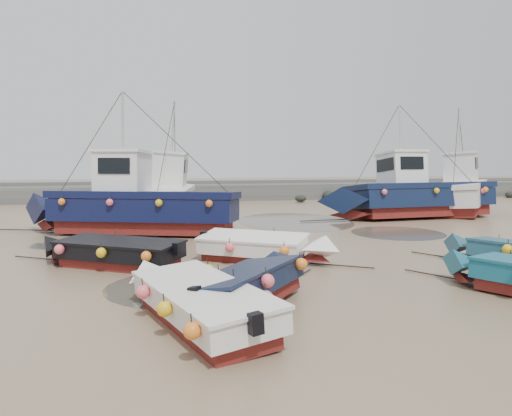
{
  "coord_description": "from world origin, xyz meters",
  "views": [
    {
      "loc": [
        -5.0,
        -16.18,
        3.42
      ],
      "look_at": [
        -1.38,
        2.67,
        1.4
      ],
      "focal_mm": 35.0,
      "sensor_mm": 36.0,
      "label": 1
    }
  ],
  "objects_px": {
    "cabin_boat_0": "(132,204)",
    "cabin_boat_3": "(463,190)",
    "dinghy_4": "(110,249)",
    "cabin_boat_1": "(166,195)",
    "person": "(225,225)",
    "dinghy_0": "(197,296)",
    "cabin_boat_2": "(411,194)",
    "dinghy_5": "(264,244)",
    "dinghy_1": "(254,279)"
  },
  "relations": [
    {
      "from": "dinghy_0",
      "to": "dinghy_5",
      "type": "relative_size",
      "value": 1.24
    },
    {
      "from": "person",
      "to": "dinghy_4",
      "type": "bearing_deg",
      "value": 32.0
    },
    {
      "from": "dinghy_0",
      "to": "cabin_boat_3",
      "type": "relative_size",
      "value": 0.83
    },
    {
      "from": "dinghy_5",
      "to": "cabin_boat_2",
      "type": "xyz_separation_m",
      "value": [
        10.27,
        9.65,
        0.75
      ]
    },
    {
      "from": "dinghy_5",
      "to": "cabin_boat_3",
      "type": "bearing_deg",
      "value": 158.62
    },
    {
      "from": "dinghy_0",
      "to": "cabin_boat_2",
      "type": "xyz_separation_m",
      "value": [
        12.84,
        15.13,
        0.77
      ]
    },
    {
      "from": "dinghy_5",
      "to": "cabin_boat_2",
      "type": "height_order",
      "value": "cabin_boat_2"
    },
    {
      "from": "cabin_boat_0",
      "to": "cabin_boat_2",
      "type": "distance_m",
      "value": 15.04
    },
    {
      "from": "dinghy_1",
      "to": "cabin_boat_1",
      "type": "distance_m",
      "value": 15.32
    },
    {
      "from": "cabin_boat_0",
      "to": "cabin_boat_2",
      "type": "bearing_deg",
      "value": -62.07
    },
    {
      "from": "cabin_boat_1",
      "to": "cabin_boat_0",
      "type": "bearing_deg",
      "value": -102.8
    },
    {
      "from": "cabin_boat_1",
      "to": "cabin_boat_3",
      "type": "relative_size",
      "value": 1.26
    },
    {
      "from": "cabin_boat_2",
      "to": "dinghy_4",
      "type": "bearing_deg",
      "value": 116.17
    },
    {
      "from": "cabin_boat_0",
      "to": "cabin_boat_3",
      "type": "height_order",
      "value": "same"
    },
    {
      "from": "dinghy_5",
      "to": "dinghy_4",
      "type": "bearing_deg",
      "value": -61.37
    },
    {
      "from": "person",
      "to": "cabin_boat_0",
      "type": "bearing_deg",
      "value": -7.17
    },
    {
      "from": "cabin_boat_2",
      "to": "cabin_boat_3",
      "type": "xyz_separation_m",
      "value": [
        4.21,
        1.61,
        0.08
      ]
    },
    {
      "from": "dinghy_1",
      "to": "cabin_boat_3",
      "type": "distance_m",
      "value": 22.17
    },
    {
      "from": "cabin_boat_2",
      "to": "dinghy_0",
      "type": "bearing_deg",
      "value": 133.79
    },
    {
      "from": "dinghy_0",
      "to": "dinghy_5",
      "type": "distance_m",
      "value": 6.06
    },
    {
      "from": "cabin_boat_3",
      "to": "dinghy_4",
      "type": "bearing_deg",
      "value": -110.55
    },
    {
      "from": "dinghy_4",
      "to": "dinghy_5",
      "type": "bearing_deg",
      "value": -61.05
    },
    {
      "from": "cabin_boat_1",
      "to": "dinghy_5",
      "type": "bearing_deg",
      "value": -65.67
    },
    {
      "from": "dinghy_4",
      "to": "cabin_boat_1",
      "type": "xyz_separation_m",
      "value": [
        1.86,
        10.58,
        0.81
      ]
    },
    {
      "from": "cabin_boat_1",
      "to": "cabin_boat_2",
      "type": "bearing_deg",
      "value": 4.03
    },
    {
      "from": "dinghy_0",
      "to": "dinghy_4",
      "type": "height_order",
      "value": "same"
    },
    {
      "from": "dinghy_1",
      "to": "cabin_boat_2",
      "type": "bearing_deg",
      "value": 89.36
    },
    {
      "from": "dinghy_0",
      "to": "cabin_boat_2",
      "type": "height_order",
      "value": "cabin_boat_2"
    },
    {
      "from": "cabin_boat_3",
      "to": "dinghy_5",
      "type": "bearing_deg",
      "value": -102.51
    },
    {
      "from": "dinghy_4",
      "to": "cabin_boat_1",
      "type": "relative_size",
      "value": 0.58
    },
    {
      "from": "cabin_boat_3",
      "to": "person",
      "type": "height_order",
      "value": "cabin_boat_3"
    },
    {
      "from": "dinghy_5",
      "to": "person",
      "type": "height_order",
      "value": "dinghy_5"
    },
    {
      "from": "cabin_boat_1",
      "to": "person",
      "type": "xyz_separation_m",
      "value": [
        2.82,
        -2.11,
        -1.35
      ]
    },
    {
      "from": "dinghy_0",
      "to": "cabin_boat_1",
      "type": "distance_m",
      "value": 16.27
    },
    {
      "from": "dinghy_1",
      "to": "cabin_boat_1",
      "type": "xyz_separation_m",
      "value": [
        -1.81,
        15.19,
        0.8
      ]
    },
    {
      "from": "dinghy_4",
      "to": "cabin_boat_1",
      "type": "height_order",
      "value": "cabin_boat_1"
    },
    {
      "from": "dinghy_0",
      "to": "cabin_boat_1",
      "type": "relative_size",
      "value": 0.66
    },
    {
      "from": "cabin_boat_3",
      "to": "person",
      "type": "distance_m",
      "value": 14.93
    },
    {
      "from": "dinghy_0",
      "to": "person",
      "type": "xyz_separation_m",
      "value": [
        2.41,
        14.14,
        -0.54
      ]
    },
    {
      "from": "dinghy_0",
      "to": "dinghy_4",
      "type": "xyz_separation_m",
      "value": [
        -2.27,
        5.66,
        0.01
      ]
    },
    {
      "from": "dinghy_0",
      "to": "cabin_boat_2",
      "type": "distance_m",
      "value": 19.86
    },
    {
      "from": "dinghy_1",
      "to": "person",
      "type": "height_order",
      "value": "dinghy_1"
    },
    {
      "from": "cabin_boat_0",
      "to": "cabin_boat_3",
      "type": "relative_size",
      "value": 1.43
    },
    {
      "from": "dinghy_5",
      "to": "dinghy_0",
      "type": "bearing_deg",
      "value": 5.63
    },
    {
      "from": "person",
      "to": "cabin_boat_1",
      "type": "bearing_deg",
      "value": -65.92
    },
    {
      "from": "cabin_boat_0",
      "to": "cabin_boat_2",
      "type": "height_order",
      "value": "same"
    },
    {
      "from": "dinghy_1",
      "to": "dinghy_0",
      "type": "bearing_deg",
      "value": -104.58
    },
    {
      "from": "cabin_boat_0",
      "to": "person",
      "type": "bearing_deg",
      "value": -50.68
    },
    {
      "from": "cabin_boat_3",
      "to": "person",
      "type": "xyz_separation_m",
      "value": [
        -14.64,
        -2.6,
        -1.38
      ]
    },
    {
      "from": "dinghy_4",
      "to": "cabin_boat_0",
      "type": "height_order",
      "value": "cabin_boat_0"
    }
  ]
}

